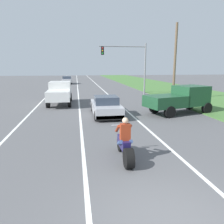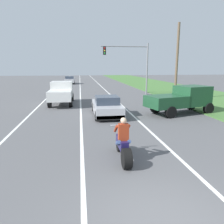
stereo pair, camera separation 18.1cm
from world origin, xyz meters
TOP-DOWN VIEW (x-y plane):
  - lane_stripe_left_solid at (-5.40, 20.00)m, footprint 0.14×120.00m
  - lane_stripe_right_solid at (1.80, 20.00)m, footprint 0.14×120.00m
  - lane_stripe_centre_dashed at (-1.80, 20.00)m, footprint 0.14×120.00m
  - grass_verge_right at (11.92, 20.00)m, footprint 10.00×120.00m
  - motorcycle_with_rider at (-0.32, 3.42)m, footprint 0.70×2.21m
  - sports_car_silver at (0.00, 11.01)m, footprint 1.84×4.30m
  - pickup_truck_left_lane_white at (-3.49, 16.21)m, footprint 2.02×4.80m
  - pickup_truck_right_shoulder_dark_green at (5.43, 10.81)m, footprint 5.14×3.14m
  - traffic_light_mast_near at (4.35, 21.61)m, footprint 5.55×0.34m
  - utility_pole_roadside at (7.66, 16.89)m, footprint 0.24×0.24m
  - distant_car_far_ahead at (-3.76, 39.94)m, footprint 1.80×4.00m

SIDE VIEW (x-z plane):
  - lane_stripe_left_solid at x=-5.40m, z-range 0.00..0.01m
  - lane_stripe_right_solid at x=1.80m, z-range 0.00..0.01m
  - lane_stripe_centre_dashed at x=-1.80m, z-range 0.00..0.01m
  - grass_verge_right at x=11.92m, z-range 0.00..0.06m
  - motorcycle_with_rider at x=-0.32m, z-range -0.22..1.40m
  - sports_car_silver at x=0.00m, z-range -0.05..1.31m
  - distant_car_far_ahead at x=-3.76m, z-range 0.02..1.52m
  - pickup_truck_left_lane_white at x=-3.49m, z-range 0.12..2.10m
  - pickup_truck_right_shoulder_dark_green at x=5.43m, z-range 0.12..2.10m
  - utility_pole_roadside at x=7.66m, z-range 0.00..7.46m
  - traffic_light_mast_near at x=4.35m, z-range 1.06..7.06m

